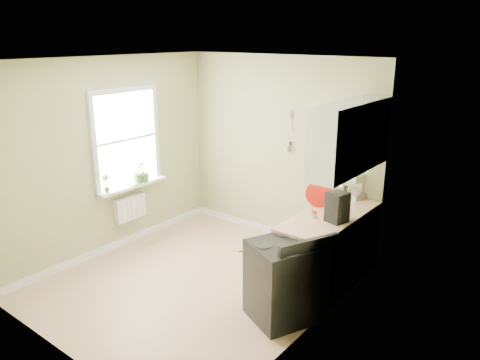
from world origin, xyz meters
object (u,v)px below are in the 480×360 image
Objects in this scene: stove at (285,280)px; coffee_maker at (337,208)px; stand_mixer at (358,187)px; kettle at (342,190)px.

stove is 1.03m from coffee_maker.
stove is 1.80m from stand_mixer.
stove is 5.00× the size of kettle.
stand_mixer is 1.02× the size of coffee_maker.
kettle is at bearing -152.06° from stand_mixer.
coffee_maker is at bearing -80.05° from stand_mixer.
stove is at bearing -83.87° from kettle.
kettle is 0.57× the size of coffee_maker.
stand_mixer reaches higher than coffee_maker.
kettle is at bearing 112.74° from coffee_maker.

